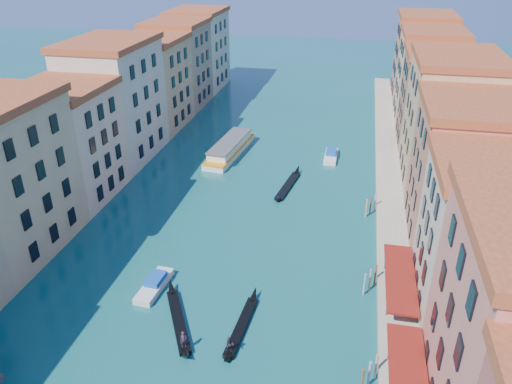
% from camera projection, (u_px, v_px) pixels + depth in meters
% --- Properties ---
extents(left_bank_palazzos, '(12.80, 128.40, 21.00)m').
position_uv_depth(left_bank_palazzos, '(98.00, 116.00, 82.54)').
color(left_bank_palazzos, beige).
rests_on(left_bank_palazzos, ground).
extents(right_bank_palazzos, '(12.80, 128.40, 21.00)m').
position_uv_depth(right_bank_palazzos, '(453.00, 140.00, 72.59)').
color(right_bank_palazzos, '#A64B3F').
rests_on(right_bank_palazzos, ground).
extents(quay, '(4.00, 140.00, 1.00)m').
position_uv_depth(quay, '(389.00, 192.00, 78.26)').
color(quay, '#A19A82').
rests_on(quay, ground).
extents(mooring_poles_right, '(1.44, 54.24, 3.20)m').
position_uv_depth(mooring_poles_right, '(369.00, 352.00, 46.89)').
color(mooring_poles_right, brown).
rests_on(mooring_poles_right, ground).
extents(vaporetto_far, '(5.80, 17.93, 2.62)m').
position_uv_depth(vaporetto_far, '(230.00, 148.00, 92.79)').
color(vaporetto_far, white).
rests_on(vaporetto_far, ground).
extents(gondola_fore, '(6.87, 11.75, 2.56)m').
position_uv_depth(gondola_fore, '(178.00, 319.00, 52.19)').
color(gondola_fore, black).
rests_on(gondola_fore, ground).
extents(gondola_right, '(1.68, 11.81, 2.35)m').
position_uv_depth(gondola_right, '(241.00, 326.00, 51.22)').
color(gondola_right, black).
rests_on(gondola_right, ground).
extents(gondola_far, '(2.99, 13.38, 1.90)m').
position_uv_depth(gondola_far, '(288.00, 184.00, 80.83)').
color(gondola_far, black).
rests_on(gondola_far, ground).
extents(motorboat_mid, '(2.50, 6.69, 1.36)m').
position_uv_depth(motorboat_mid, '(155.00, 284.00, 57.32)').
color(motorboat_mid, silver).
rests_on(motorboat_mid, ground).
extents(motorboat_far, '(2.21, 6.93, 1.43)m').
position_uv_depth(motorboat_far, '(331.00, 155.00, 91.13)').
color(motorboat_far, silver).
rests_on(motorboat_far, ground).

